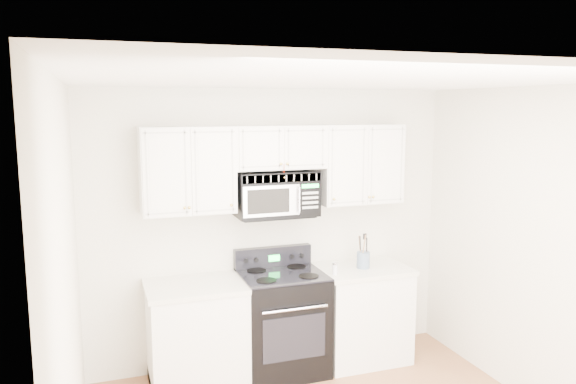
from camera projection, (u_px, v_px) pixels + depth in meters
name	position (u px, v px, depth m)	size (l,w,h in m)	color
room	(352.00, 281.00, 3.71)	(3.51, 3.51, 2.61)	brown
base_cabinet_left	(197.00, 338.00, 4.92)	(0.86, 0.65, 0.92)	silver
base_cabinet_right	(361.00, 316.00, 5.44)	(0.86, 0.65, 0.92)	silver
range	(282.00, 321.00, 5.17)	(0.75, 0.68, 1.12)	black
upper_cabinets	(278.00, 163.00, 5.09)	(2.44, 0.37, 0.75)	silver
microwave	(276.00, 193.00, 5.10)	(0.74, 0.42, 0.41)	black
utensil_crock	(363.00, 259.00, 5.32)	(0.12, 0.12, 0.33)	slate
shaker_salt	(335.00, 269.00, 5.11)	(0.05, 0.05, 0.11)	silver
shaker_pepper	(335.00, 269.00, 5.13)	(0.04, 0.04, 0.09)	silver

